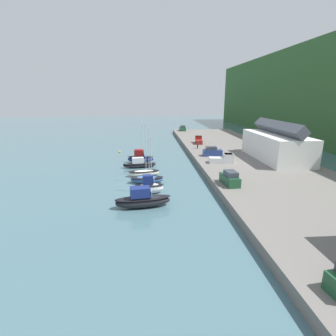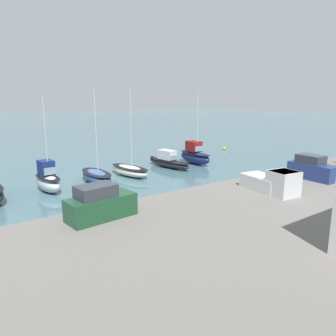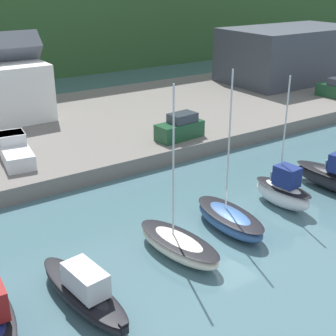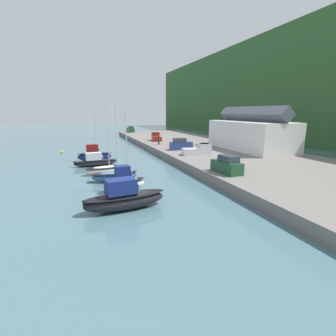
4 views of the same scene
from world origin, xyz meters
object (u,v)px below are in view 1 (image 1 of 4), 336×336
at_px(moored_boat_3, 147,179).
at_px(moored_boat_0, 140,158).
at_px(moored_boat_5, 143,200).
at_px(pickup_truck_1, 223,159).
at_px(parked_car_2, 212,152).
at_px(parked_car_0, 183,128).
at_px(moored_boat_1, 139,164).
at_px(person_on_quay, 198,144).
at_px(moored_boat_2, 144,173).
at_px(mooring_buoy_0, 120,152).
at_px(moored_boat_4, 149,187).
at_px(parked_car_3, 230,179).
at_px(pickup_truck_0, 199,140).

bearing_deg(moored_boat_3, moored_boat_0, -172.24).
relative_size(moored_boat_5, pickup_truck_1, 1.54).
bearing_deg(parked_car_2, parked_car_0, -177.15).
xyz_separation_m(moored_boat_1, moored_boat_5, (20.19, 1.07, 0.28)).
bearing_deg(moored_boat_5, person_on_quay, 149.94).
bearing_deg(moored_boat_2, mooring_buoy_0, -171.52).
relative_size(parked_car_0, parked_car_2, 1.02).
height_order(pickup_truck_1, person_on_quay, person_on_quay).
relative_size(moored_boat_4, pickup_truck_1, 1.75).
distance_m(moored_boat_4, person_on_quay, 31.16).
relative_size(moored_boat_4, moored_boat_5, 1.14).
height_order(moored_boat_0, moored_boat_4, moored_boat_0).
distance_m(moored_boat_1, moored_boat_4, 15.25).
bearing_deg(parked_car_3, parked_car_0, 83.71).
relative_size(moored_boat_0, pickup_truck_0, 1.92).
bearing_deg(pickup_truck_1, moored_boat_4, -41.57).
bearing_deg(mooring_buoy_0, moored_boat_2, 17.17).
distance_m(pickup_truck_0, pickup_truck_1, 23.43).
bearing_deg(parked_car_0, moored_boat_0, -113.21).
bearing_deg(moored_boat_1, person_on_quay, 125.43).
bearing_deg(moored_boat_1, moored_boat_0, 171.53).
distance_m(moored_boat_0, mooring_buoy_0, 12.69).
bearing_deg(moored_boat_0, pickup_truck_1, 72.81).
xyz_separation_m(moored_boat_2, mooring_buoy_0, (-21.49, -6.64, -0.37)).
distance_m(moored_boat_1, pickup_truck_0, 26.81).
height_order(moored_boat_1, moored_boat_4, moored_boat_4).
relative_size(person_on_quay, mooring_buoy_0, 4.26).
xyz_separation_m(moored_boat_3, parked_car_0, (-59.93, 13.77, 1.47)).
bearing_deg(moored_boat_1, parked_car_2, 98.16).
relative_size(moored_boat_3, pickup_truck_1, 1.94).
height_order(pickup_truck_0, person_on_quay, person_on_quay).
relative_size(moored_boat_2, person_on_quay, 4.40).
bearing_deg(person_on_quay, parked_car_2, 10.43).
bearing_deg(parked_car_3, parked_car_2, 78.88).
xyz_separation_m(moored_boat_4, person_on_quay, (-28.48, 12.59, 1.24)).
xyz_separation_m(moored_boat_5, pickup_truck_0, (-41.44, 15.22, 1.02)).
distance_m(parked_car_3, pickup_truck_1, 13.55).
bearing_deg(parked_car_0, parked_car_3, -95.78).
bearing_deg(moored_boat_3, moored_boat_1, -169.33).
xyz_separation_m(parked_car_2, parked_car_3, (19.86, -2.06, 0.00)).
bearing_deg(moored_boat_4, parked_car_0, 164.23).
bearing_deg(pickup_truck_1, parked_car_0, -170.89).
relative_size(moored_boat_5, parked_car_2, 1.78).
height_order(parked_car_2, pickup_truck_0, parked_car_2).
distance_m(moored_boat_1, moored_boat_2, 6.13).
relative_size(parked_car_3, mooring_buoy_0, 8.64).
relative_size(moored_boat_1, moored_boat_3, 0.73).
distance_m(moored_boat_1, parked_car_3, 20.97).
bearing_deg(parked_car_2, moored_boat_2, -53.57).
distance_m(moored_boat_3, parked_car_3, 13.67).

